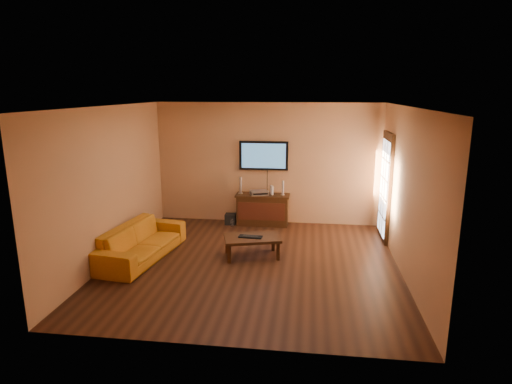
% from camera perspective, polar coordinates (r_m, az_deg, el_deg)
% --- Properties ---
extents(ground_plane, '(5.00, 5.00, 0.00)m').
position_cam_1_polar(ground_plane, '(7.57, -0.48, -9.54)').
color(ground_plane, black).
rests_on(ground_plane, ground).
extents(room_walls, '(5.00, 5.00, 5.00)m').
position_cam_1_polar(room_walls, '(7.69, 0.13, 3.95)').
color(room_walls, tan).
rests_on(room_walls, ground).
extents(french_door, '(0.07, 1.02, 2.22)m').
position_cam_1_polar(french_door, '(8.94, 16.84, 0.54)').
color(french_door, black).
rests_on(french_door, ground).
extents(media_console, '(1.19, 0.45, 0.70)m').
position_cam_1_polar(media_console, '(9.59, 0.88, -2.34)').
color(media_console, black).
rests_on(media_console, ground).
extents(television, '(1.09, 0.08, 0.64)m').
position_cam_1_polar(television, '(9.52, 1.03, 4.87)').
color(television, black).
rests_on(television, ground).
extents(coffee_table, '(1.12, 0.84, 0.38)m').
position_cam_1_polar(coffee_table, '(7.77, -0.52, -6.35)').
color(coffee_table, black).
rests_on(coffee_table, ground).
extents(sofa, '(0.89, 2.13, 0.81)m').
position_cam_1_polar(sofa, '(7.97, -15.12, -5.73)').
color(sofa, '#C27315').
rests_on(sofa, ground).
extents(speaker_left, '(0.10, 0.10, 0.37)m').
position_cam_1_polar(speaker_left, '(9.56, -2.08, 0.81)').
color(speaker_left, silver).
rests_on(speaker_left, media_console).
extents(speaker_right, '(0.09, 0.09, 0.32)m').
position_cam_1_polar(speaker_right, '(9.43, 3.60, 0.48)').
color(speaker_right, silver).
rests_on(speaker_right, media_console).
extents(av_receiver, '(0.45, 0.38, 0.09)m').
position_cam_1_polar(av_receiver, '(9.49, 0.42, -0.08)').
color(av_receiver, silver).
rests_on(av_receiver, media_console).
extents(game_console, '(0.09, 0.15, 0.20)m').
position_cam_1_polar(game_console, '(9.49, 2.14, 0.25)').
color(game_console, white).
rests_on(game_console, media_console).
extents(subwoofer, '(0.25, 0.25, 0.24)m').
position_cam_1_polar(subwoofer, '(9.70, -3.43, -3.60)').
color(subwoofer, black).
rests_on(subwoofer, ground).
extents(bottle, '(0.06, 0.06, 0.19)m').
position_cam_1_polar(bottle, '(9.52, -3.23, -4.13)').
color(bottle, white).
rests_on(bottle, ground).
extents(keyboard, '(0.43, 0.19, 0.03)m').
position_cam_1_polar(keyboard, '(7.73, -0.74, -5.97)').
color(keyboard, black).
rests_on(keyboard, coffee_table).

